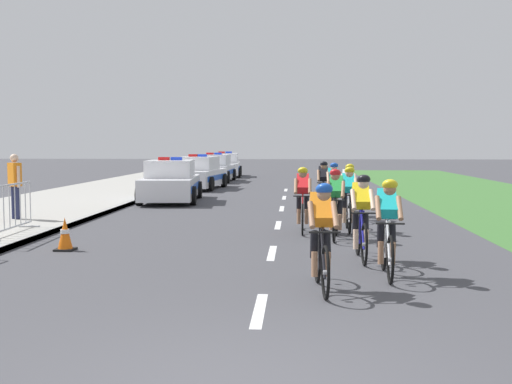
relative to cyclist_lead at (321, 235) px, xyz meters
name	(u,v)px	position (x,y,z in m)	size (l,w,h in m)	color
sidewalk_slab	(40,207)	(-8.39, 10.30, -0.73)	(5.07, 60.00, 0.12)	#A3A099
kerb_edge	(117,208)	(-5.94, 10.30, -0.72)	(0.16, 60.00, 0.13)	#9E9E99
lane_markings_centre	(278,225)	(-0.80, 6.95, -0.78)	(0.14, 25.60, 0.01)	white
cyclist_lead	(321,235)	(0.00, 0.00, 0.00)	(0.44, 1.72, 1.56)	black
cyclist_second	(387,227)	(1.04, 0.96, 0.00)	(0.43, 1.72, 1.56)	black
cyclist_third	(361,216)	(0.79, 2.32, 0.00)	(0.42, 1.72, 1.56)	black
cyclist_fourth	(336,203)	(0.50, 4.72, 0.00)	(0.45, 1.72, 1.56)	black
cyclist_fifth	(348,198)	(0.87, 5.95, 0.00)	(0.42, 1.72, 1.56)	black
cyclist_sixth	(303,199)	(-0.20, 5.68, 0.00)	(0.42, 1.72, 1.56)	black
cyclist_seventh	(348,191)	(1.06, 8.15, 0.00)	(0.42, 1.72, 1.56)	black
cyclist_eighth	(333,188)	(0.71, 9.17, 0.00)	(0.42, 1.72, 1.56)	black
cyclist_ninth	(323,185)	(0.49, 10.55, 0.00)	(0.42, 1.72, 1.56)	black
police_car_nearest	(171,183)	(-4.81, 13.14, -0.11)	(2.27, 4.53, 1.59)	white
police_car_second	(198,174)	(-4.81, 19.40, -0.11)	(2.31, 4.55, 1.59)	white
police_car_third	(214,169)	(-4.81, 24.92, -0.11)	(2.07, 4.43, 1.59)	silver
police_car_furthest	(225,166)	(-4.81, 30.13, -0.11)	(2.21, 4.50, 1.59)	white
crowd_barrier_rear	(10,209)	(-6.50, 4.29, -0.14)	(0.59, 2.32, 1.07)	#B7BABF
traffic_cone_near	(65,234)	(-4.79, 2.98, -0.48)	(0.36, 0.36, 0.64)	black
spectator_back	(15,182)	(-7.56, 6.83, 0.30)	(0.45, 0.40, 1.68)	#23284C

